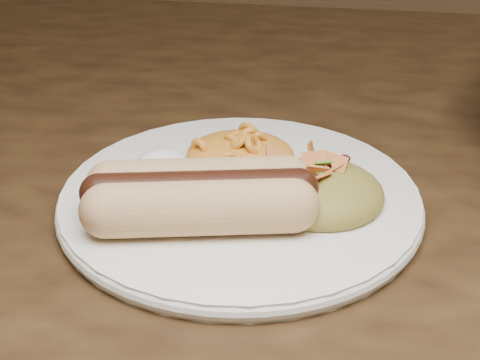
# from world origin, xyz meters

# --- Properties ---
(table) EXTENTS (1.60, 0.90, 0.75)m
(table) POSITION_xyz_m (0.00, 0.00, 0.66)
(table) COLOR #432D15
(table) RESTS_ON floor
(plate) EXTENTS (0.29, 0.29, 0.01)m
(plate) POSITION_xyz_m (-0.08, -0.09, 0.76)
(plate) COLOR white
(plate) RESTS_ON table
(hotdog) EXTENTS (0.14, 0.09, 0.04)m
(hotdog) POSITION_xyz_m (-0.10, -0.13, 0.78)
(hotdog) COLOR #EFCA86
(hotdog) RESTS_ON plate
(mac_and_cheese) EXTENTS (0.09, 0.08, 0.03)m
(mac_and_cheese) POSITION_xyz_m (-0.09, -0.04, 0.78)
(mac_and_cheese) COLOR gold
(mac_and_cheese) RESTS_ON plate
(sour_cream) EXTENTS (0.04, 0.04, 0.02)m
(sour_cream) POSITION_xyz_m (-0.15, -0.07, 0.78)
(sour_cream) COLOR white
(sour_cream) RESTS_ON plate
(taco_salad) EXTENTS (0.09, 0.09, 0.04)m
(taco_salad) POSITION_xyz_m (-0.03, -0.09, 0.78)
(taco_salad) COLOR #AD5421
(taco_salad) RESTS_ON plate
(fork) EXTENTS (0.06, 0.13, 0.00)m
(fork) POSITION_xyz_m (-0.11, -0.13, 0.75)
(fork) COLOR silver
(fork) RESTS_ON table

